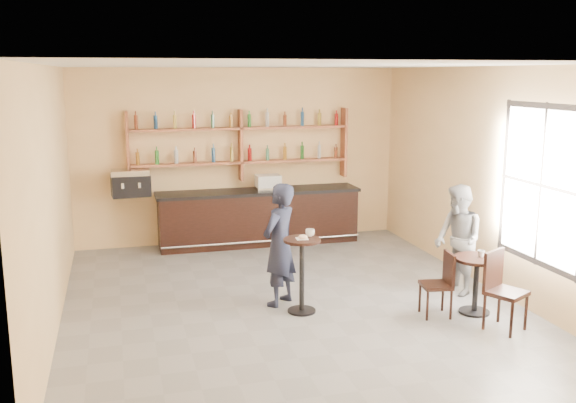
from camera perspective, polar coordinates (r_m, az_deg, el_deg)
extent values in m
plane|color=slate|center=(8.95, 0.10, -8.91)|extent=(7.00, 7.00, 0.00)
plane|color=white|center=(8.40, 0.11, 12.02)|extent=(7.00, 7.00, 0.00)
plane|color=#F6C98B|center=(11.91, -4.34, 4.07)|extent=(7.00, 0.00, 7.00)
plane|color=#F6C98B|center=(5.32, 10.11, -5.19)|extent=(7.00, 0.00, 7.00)
plane|color=#F6C98B|center=(8.28, -20.35, 0.19)|extent=(0.00, 7.00, 7.00)
plane|color=#F6C98B|center=(9.75, 17.38, 1.97)|extent=(0.00, 7.00, 7.00)
plane|color=white|center=(8.76, 21.57, 1.35)|extent=(0.00, 2.00, 2.00)
cube|color=white|center=(8.30, 1.25, -3.32)|extent=(0.17, 0.17, 0.00)
torus|color=#E58B53|center=(8.29, 1.34, -3.18)|extent=(0.13, 0.13, 0.04)
imported|color=white|center=(8.42, 1.98, -2.79)|extent=(0.15, 0.15, 0.10)
imported|color=black|center=(8.64, -0.76, -3.85)|extent=(0.72, 0.71, 1.67)
imported|color=white|center=(8.70, 16.78, -4.47)|extent=(0.11, 0.11, 0.09)
imported|color=gray|center=(9.40, 14.88, -3.31)|extent=(0.60, 0.77, 1.57)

